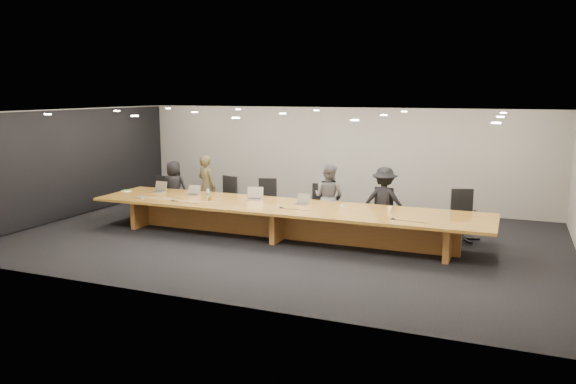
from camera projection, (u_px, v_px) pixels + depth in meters
name	position (u px, v px, depth m)	size (l,w,h in m)	color
ground	(283.00, 238.00, 12.57)	(12.00, 12.00, 0.00)	black
back_wall	(337.00, 157.00, 15.97)	(12.00, 0.02, 2.80)	#B5B1A4
left_wall_panel	(71.00, 165.00, 14.52)	(0.08, 7.84, 2.74)	black
conference_table	(283.00, 215.00, 12.47)	(9.00, 1.80, 0.75)	brown
chair_far_left	(162.00, 194.00, 15.17)	(0.51, 0.51, 0.99)	black
chair_left	(224.00, 198.00, 14.31)	(0.57, 0.57, 1.13)	black
chair_mid_left	(266.00, 200.00, 14.07)	(0.56, 0.56, 1.10)	black
chair_mid_right	(316.00, 206.00, 13.46)	(0.54, 0.54, 1.06)	black
chair_right	(380.00, 211.00, 12.88)	(0.55, 0.55, 1.07)	black
chair_far_right	(464.00, 215.00, 12.25)	(0.58, 0.58, 1.14)	black
person_a	(174.00, 188.00, 14.87)	(0.70, 0.46, 1.44)	black
person_b	(207.00, 186.00, 14.47)	(0.60, 0.39, 1.64)	#3B3620
person_c	(329.00, 197.00, 13.23)	(0.76, 0.59, 1.56)	#4D4D4F
person_d	(384.00, 201.00, 12.73)	(1.01, 0.58, 1.56)	black
laptop_a	(158.00, 187.00, 14.03)	(0.35, 0.25, 0.27)	#C5B996
laptop_b	(193.00, 190.00, 13.64)	(0.30, 0.22, 0.24)	beige
laptop_c	(254.00, 193.00, 13.07)	(0.37, 0.27, 0.29)	#C3AE95
laptop_d	(302.00, 199.00, 12.53)	(0.30, 0.22, 0.24)	tan
water_bottle	(208.00, 194.00, 13.15)	(0.07, 0.07, 0.23)	#AABAB8
amber_mug	(210.00, 199.00, 12.98)	(0.07, 0.07, 0.09)	brown
paper_cup_near	(341.00, 207.00, 12.07)	(0.07, 0.07, 0.08)	white
paper_cup_far	(390.00, 209.00, 11.78)	(0.09, 0.09, 0.10)	white
notepad	(126.00, 191.00, 14.17)	(0.22, 0.18, 0.01)	white
lime_gadget	(126.00, 190.00, 14.17)	(0.14, 0.08, 0.02)	#52B931
av_box	(140.00, 197.00, 13.29)	(0.19, 0.15, 0.03)	silver
mic_left	(173.00, 200.00, 12.92)	(0.11, 0.11, 0.03)	black
mic_center	(281.00, 207.00, 12.15)	(0.11, 0.11, 0.03)	black
mic_right	(393.00, 219.00, 11.06)	(0.11, 0.11, 0.03)	black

